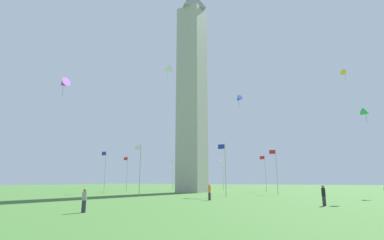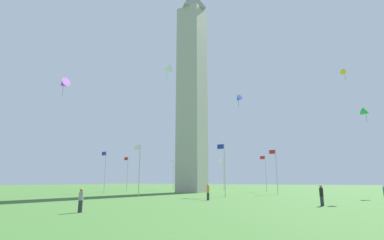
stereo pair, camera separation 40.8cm
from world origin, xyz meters
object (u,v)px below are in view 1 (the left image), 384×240
at_px(flagpole_sw, 265,171).
at_px(person_gray_shirt, 84,201).
at_px(person_black_shirt, 324,195).
at_px(kite_yellow_delta, 345,73).
at_px(flagpole_ne, 105,170).
at_px(flagpole_e, 140,167).
at_px(obelisk_monument, 192,84).
at_px(flagpole_n, 127,172).
at_px(flagpole_s, 276,169).
at_px(kite_green_delta, 366,113).
at_px(kite_purple_delta, 63,84).
at_px(kite_blue_delta, 239,99).
at_px(flagpole_nw, 173,173).
at_px(kite_white_delta, 167,69).
at_px(flagpole_w, 223,173).
at_px(person_orange_shirt, 209,192).
at_px(flagpole_se, 225,167).

xyz_separation_m(flagpole_sw, person_gray_shirt, (1.14, 45.64, -3.24)).
xyz_separation_m(person_black_shirt, kite_yellow_delta, (-3.05, -15.64, 16.04)).
distance_m(flagpole_ne, flagpole_e, 12.08).
height_order(obelisk_monument, flagpole_n, obelisk_monument).
distance_m(flagpole_s, person_gray_shirt, 35.10).
relative_size(flagpole_s, kite_green_delta, 3.13).
bearing_deg(kite_purple_delta, kite_yellow_delta, -160.86).
bearing_deg(kite_blue_delta, flagpole_nw, -31.84).
bearing_deg(flagpole_e, obelisk_monument, -90.24).
distance_m(flagpole_e, kite_yellow_delta, 31.80).
height_order(flagpole_s, kite_yellow_delta, kite_yellow_delta).
distance_m(obelisk_monument, kite_purple_delta, 23.85).
height_order(flagpole_n, kite_white_delta, kite_white_delta).
bearing_deg(kite_purple_delta, flagpole_s, -146.43).
relative_size(flagpole_sw, kite_yellow_delta, 4.10).
height_order(kite_white_delta, kite_blue_delta, kite_white_delta).
bearing_deg(kite_blue_delta, flagpole_ne, 22.28).
bearing_deg(flagpole_w, person_orange_shirt, 109.50).
distance_m(flagpole_ne, person_gray_shirt, 31.66).
distance_m(flagpole_n, person_gray_shirt, 43.18).
distance_m(obelisk_monument, flagpole_nw, 23.44).
relative_size(flagpole_n, flagpole_ne, 1.00).
height_order(flagpole_s, kite_purple_delta, kite_purple_delta).
distance_m(flagpole_se, kite_blue_delta, 15.02).
bearing_deg(person_orange_shirt, kite_yellow_delta, -47.74).
distance_m(flagpole_ne, kite_white_delta, 20.88).
distance_m(obelisk_monument, flagpole_se, 23.37).
height_order(flagpole_se, kite_purple_delta, kite_purple_delta).
relative_size(obelisk_monument, flagpole_ne, 5.84).
bearing_deg(kite_green_delta, flagpole_ne, 15.98).
bearing_deg(kite_blue_delta, person_black_shirt, 126.05).
bearing_deg(flagpole_w, flagpole_sw, 157.50).
xyz_separation_m(person_gray_shirt, kite_white_delta, (10.81, -26.57, 21.06)).
bearing_deg(flagpole_s, flagpole_ne, 22.50).
bearing_deg(kite_blue_delta, flagpole_w, -59.86).
relative_size(flagpole_n, flagpole_nw, 1.00).
bearing_deg(flagpole_se, flagpole_sw, -90.00).
height_order(flagpole_sw, person_gray_shirt, flagpole_sw).
distance_m(flagpole_s, kite_yellow_delta, 17.96).
distance_m(person_gray_shirt, person_orange_shirt, 15.80).
xyz_separation_m(flagpole_ne, flagpole_se, (-22.32, 0.00, 0.00)).
distance_m(flagpole_nw, kite_white_delta, 28.08).
xyz_separation_m(flagpole_se, person_black_shirt, (-12.91, 9.77, -3.15)).
height_order(flagpole_ne, flagpole_s, same).
bearing_deg(obelisk_monument, flagpole_sw, -134.83).
distance_m(flagpole_s, kite_white_delta, 25.59).
xyz_separation_m(flagpole_sw, flagpole_w, (11.16, -4.62, 0.00)).
bearing_deg(flagpole_sw, kite_white_delta, 57.91).
distance_m(flagpole_n, flagpole_sw, 29.17).
bearing_deg(kite_blue_delta, person_gray_shirt, 89.15).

